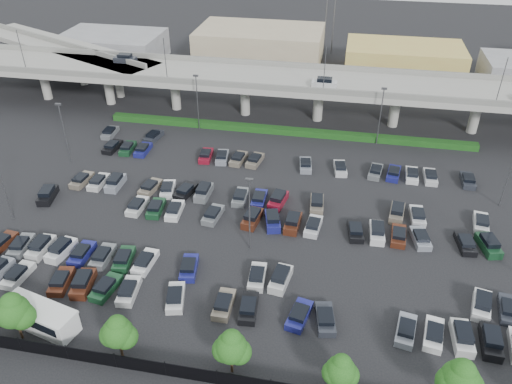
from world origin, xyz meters
The scene contains 10 objects.
ground centered at (0.00, 0.00, 0.00)m, with size 280.00×280.00×0.00m, color black.
overpass centered at (-0.25, 31.99, 6.97)m, with size 150.00×13.00×15.80m.
on_ramp centered at (-52.10, 43.05, 6.86)m, with size 50.93×30.13×8.80m.
hedge centered at (0.00, 25.00, 0.55)m, with size 66.00×1.60×1.10m, color #123E14.
fence centered at (-0.05, -28.00, 0.90)m, with size 70.00×0.10×2.00m.
tree_row centered at (0.70, -26.53, 3.52)m, with size 65.07×3.66×5.94m.
shuttle_bus centered at (-18.81, -24.58, 1.45)m, with size 8.76×4.79×2.67m.
parked_cars centered at (-2.00, -3.83, 0.60)m, with size 63.21×41.67×1.67m.
light_poles centered at (-4.13, 2.00, 6.24)m, with size 66.90×48.38×10.30m.
distant_buildings centered at (12.38, 61.81, 3.74)m, with size 138.00×24.00×9.00m.
Camera 1 is at (10.00, -55.95, 40.32)m, focal length 35.00 mm.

